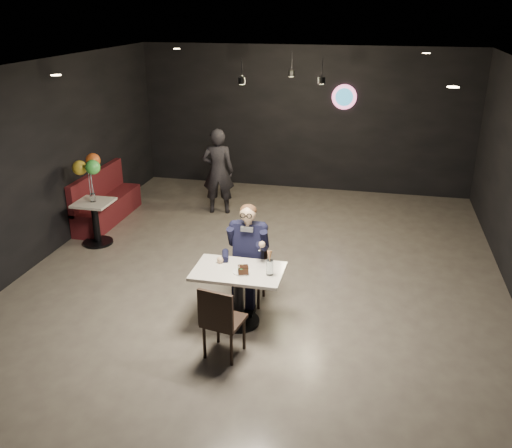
% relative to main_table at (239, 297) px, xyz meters
% --- Properties ---
extents(floor, '(9.00, 9.00, 0.00)m').
position_rel_main_table_xyz_m(floor, '(0.02, 1.09, -0.38)').
color(floor, slate).
rests_on(floor, ground).
extents(wall_sign, '(0.50, 0.06, 0.50)m').
position_rel_main_table_xyz_m(wall_sign, '(0.82, 5.56, 1.62)').
color(wall_sign, pink).
rests_on(wall_sign, floor).
extents(pendant_lights, '(1.40, 1.20, 0.36)m').
position_rel_main_table_xyz_m(pendant_lights, '(0.02, 3.09, 2.51)').
color(pendant_lights, black).
rests_on(pendant_lights, floor).
extents(main_table, '(1.10, 0.70, 0.75)m').
position_rel_main_table_xyz_m(main_table, '(0.00, 0.00, 0.00)').
color(main_table, silver).
rests_on(main_table, floor).
extents(chair_far, '(0.42, 0.46, 0.92)m').
position_rel_main_table_xyz_m(chair_far, '(0.00, 0.55, 0.09)').
color(chair_far, black).
rests_on(chair_far, floor).
extents(chair_near, '(0.50, 0.53, 0.92)m').
position_rel_main_table_xyz_m(chair_near, '(0.00, -0.67, 0.09)').
color(chair_near, black).
rests_on(chair_near, floor).
extents(seated_man, '(0.60, 0.80, 1.44)m').
position_rel_main_table_xyz_m(seated_man, '(0.00, 0.55, 0.34)').
color(seated_man, black).
rests_on(seated_man, floor).
extents(dessert_plate, '(0.22, 0.22, 0.01)m').
position_rel_main_table_xyz_m(dessert_plate, '(0.06, -0.05, 0.38)').
color(dessert_plate, white).
rests_on(dessert_plate, main_table).
extents(cake_slice, '(0.15, 0.14, 0.09)m').
position_rel_main_table_xyz_m(cake_slice, '(0.09, -0.09, 0.43)').
color(cake_slice, black).
rests_on(cake_slice, dessert_plate).
extents(mint_leaf, '(0.07, 0.04, 0.01)m').
position_rel_main_table_xyz_m(mint_leaf, '(0.06, -0.14, 0.47)').
color(mint_leaf, green).
rests_on(mint_leaf, cake_slice).
extents(sundae_glass, '(0.09, 0.09, 0.19)m').
position_rel_main_table_xyz_m(sundae_glass, '(0.40, -0.04, 0.47)').
color(sundae_glass, silver).
rests_on(sundae_glass, main_table).
extents(wafer_cone, '(0.08, 0.08, 0.13)m').
position_rel_main_table_xyz_m(wafer_cone, '(0.40, -0.04, 0.62)').
color(wafer_cone, tan).
rests_on(wafer_cone, sundae_glass).
extents(booth_bench, '(0.47, 1.88, 0.94)m').
position_rel_main_table_xyz_m(booth_bench, '(-3.23, 2.86, 0.10)').
color(booth_bench, '#4E1310').
rests_on(booth_bench, floor).
extents(side_table, '(0.57, 0.57, 0.72)m').
position_rel_main_table_xyz_m(side_table, '(-2.93, 1.86, -0.02)').
color(side_table, silver).
rests_on(side_table, floor).
extents(balloon_vase, '(0.09, 0.09, 0.14)m').
position_rel_main_table_xyz_m(balloon_vase, '(-2.93, 1.86, 0.44)').
color(balloon_vase, silver).
rests_on(balloon_vase, side_table).
extents(balloon_bunch, '(0.43, 0.43, 0.71)m').
position_rel_main_table_xyz_m(balloon_bunch, '(-2.93, 1.86, 0.88)').
color(balloon_bunch, gold).
rests_on(balloon_bunch, balloon_vase).
extents(passerby, '(0.66, 0.49, 1.64)m').
position_rel_main_table_xyz_m(passerby, '(-1.35, 3.73, 0.45)').
color(passerby, black).
rests_on(passerby, floor).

